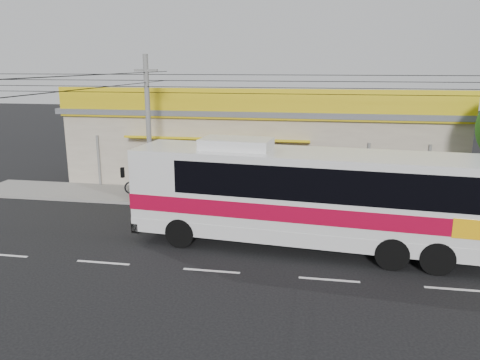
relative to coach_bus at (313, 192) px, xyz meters
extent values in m
plane|color=black|center=(-3.33, -0.26, -2.23)|extent=(120.00, 120.00, 0.00)
cube|color=gray|center=(-3.33, 5.74, -2.15)|extent=(30.00, 3.20, 0.15)
cube|color=gray|center=(-3.33, 11.34, -0.13)|extent=(22.00, 8.00, 4.20)
cube|color=#52555A|center=(-3.33, 11.34, 2.12)|extent=(22.60, 8.60, 0.30)
cube|color=gold|center=(-3.33, 7.22, 2.67)|extent=(22.00, 0.24, 1.60)
cube|color=red|center=(-5.33, 7.19, 2.67)|extent=(9.00, 0.10, 1.20)
cube|color=#167F1C|center=(3.17, 7.19, 2.67)|extent=(2.40, 0.10, 1.10)
cube|color=navy|center=(5.87, 7.19, 2.67)|extent=(2.20, 0.10, 1.10)
cube|color=red|center=(-12.33, 7.19, 2.67)|extent=(3.00, 0.10, 1.10)
cube|color=gold|center=(-5.33, 7.04, 0.77)|extent=(10.00, 1.20, 0.37)
cube|color=silver|center=(-0.21, 0.02, -0.10)|extent=(13.66, 4.05, 3.25)
cube|color=#A30727|center=(-0.21, 0.02, -0.49)|extent=(13.70, 4.10, 0.62)
cube|color=#F0A80C|center=(5.59, -0.53, -0.49)|extent=(2.05, 3.02, 0.67)
cube|color=black|center=(0.57, -0.05, 0.63)|extent=(11.43, 3.88, 1.23)
cube|color=black|center=(-6.82, 0.64, 0.41)|extent=(0.41, 2.47, 1.68)
cube|color=silver|center=(-3.00, 0.28, 1.73)|extent=(2.83, 1.82, 0.40)
cylinder|color=black|center=(-5.02, -0.80, -1.64)|extent=(1.19, 0.47, 1.17)
cylinder|color=black|center=(-4.78, 1.72, -1.64)|extent=(1.19, 0.47, 1.17)
cylinder|color=black|center=(4.25, -1.67, -1.64)|extent=(1.19, 0.47, 1.17)
cylinder|color=black|center=(4.48, 0.85, -1.64)|extent=(1.19, 0.47, 1.17)
imported|color=maroon|center=(-6.93, 5.41, -1.60)|extent=(1.89, 0.96, 0.95)
imported|color=black|center=(-9.15, 5.70, -1.52)|extent=(1.93, 1.09, 1.12)
cylinder|color=slate|center=(-7.94, 3.94, 1.47)|extent=(0.24, 0.24, 7.40)
cube|color=slate|center=(-7.94, 3.94, 4.43)|extent=(1.11, 0.11, 0.11)
camera|label=1|loc=(0.19, -17.27, 4.73)|focal=35.00mm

